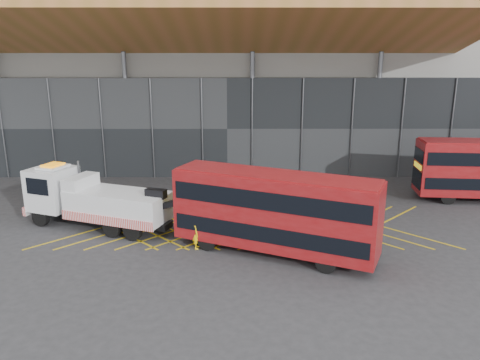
{
  "coord_description": "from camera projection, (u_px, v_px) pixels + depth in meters",
  "views": [
    {
      "loc": [
        2.9,
        -25.99,
        9.86
      ],
      "look_at": [
        3.0,
        1.5,
        2.4
      ],
      "focal_mm": 35.0,
      "sensor_mm": 36.0,
      "label": 1
    }
  ],
  "objects": [
    {
      "name": "recovery_truck",
      "position": [
        93.0,
        199.0,
        27.1
      ],
      "size": [
        10.21,
        5.46,
        3.63
      ],
      "rotation": [
        0.0,
        0.0,
        -0.36
      ],
      "color": "black",
      "rests_on": "ground_plane"
    },
    {
      "name": "worker",
      "position": [
        196.0,
        233.0,
        24.28
      ],
      "size": [
        0.41,
        0.61,
        1.65
      ],
      "primitive_type": "imported",
      "rotation": [
        0.0,
        0.0,
        1.6
      ],
      "color": "yellow",
      "rests_on": "ground_plane"
    },
    {
      "name": "ground_plane",
      "position": [
        189.0,
        226.0,
        27.66
      ],
      "size": [
        120.0,
        120.0,
        0.0
      ],
      "primitive_type": "plane",
      "color": "#2B2B2D"
    },
    {
      "name": "bus_towed",
      "position": [
        274.0,
        210.0,
        23.25
      ],
      "size": [
        10.35,
        6.47,
        4.2
      ],
      "rotation": [
        0.0,
        0.0,
        -0.43
      ],
      "color": "maroon",
      "rests_on": "ground_plane"
    },
    {
      "name": "road_markings",
      "position": [
        243.0,
        226.0,
        27.67
      ],
      "size": [
        23.16,
        7.16,
        0.01
      ],
      "color": "gold",
      "rests_on": "ground_plane"
    },
    {
      "name": "construction_building",
      "position": [
        228.0,
        63.0,
        43.07
      ],
      "size": [
        55.0,
        23.97,
        18.0
      ],
      "color": "gray",
      "rests_on": "ground_plane"
    }
  ]
}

